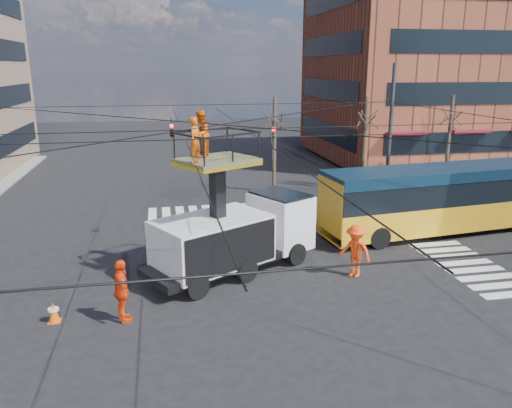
% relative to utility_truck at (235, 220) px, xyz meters
% --- Properties ---
extents(ground, '(120.00, 120.00, 0.00)m').
position_rel_utility_truck_xyz_m(ground, '(-0.68, -1.50, -2.05)').
color(ground, black).
rests_on(ground, ground).
extents(sidewalk_ne, '(18.00, 18.00, 0.12)m').
position_rel_utility_truck_xyz_m(sidewalk_ne, '(20.32, 19.50, -1.99)').
color(sidewalk_ne, slate).
rests_on(sidewalk_ne, ground).
extents(crosswalks, '(22.40, 22.40, 0.02)m').
position_rel_utility_truck_xyz_m(crosswalks, '(-0.68, -1.50, -2.04)').
color(crosswalks, silver).
rests_on(crosswalks, ground).
extents(building_ne, '(20.06, 16.06, 14.00)m').
position_rel_utility_truck_xyz_m(building_ne, '(21.30, 22.48, 4.95)').
color(building_ne, brown).
rests_on(building_ne, ground).
extents(overhead_network, '(24.24, 24.24, 8.00)m').
position_rel_utility_truck_xyz_m(overhead_network, '(-0.75, -1.09, 2.23)').
color(overhead_network, '#2D2D30').
rests_on(overhead_network, ground).
extents(tree_a, '(2.00, 2.00, 6.00)m').
position_rel_utility_truck_xyz_m(tree_a, '(4.32, 12.00, 2.57)').
color(tree_a, '#382B21').
rests_on(tree_a, ground).
extents(tree_b, '(2.00, 2.00, 6.00)m').
position_rel_utility_truck_xyz_m(tree_b, '(10.32, 12.00, 2.57)').
color(tree_b, '#382B21').
rests_on(tree_b, ground).
extents(tree_c, '(2.00, 2.00, 6.00)m').
position_rel_utility_truck_xyz_m(tree_c, '(16.32, 12.00, 2.57)').
color(tree_c, '#382B21').
rests_on(tree_c, ground).
extents(utility_truck, '(7.23, 5.43, 6.27)m').
position_rel_utility_truck_xyz_m(utility_truck, '(0.00, 0.00, 0.00)').
color(utility_truck, black).
rests_on(utility_truck, ground).
extents(city_bus, '(12.98, 4.06, 3.20)m').
position_rel_utility_truck_xyz_m(city_bus, '(10.88, 2.81, -0.33)').
color(city_bus, gold).
rests_on(city_bus, ground).
extents(traffic_cone, '(0.36, 0.36, 0.66)m').
position_rel_utility_truck_xyz_m(traffic_cone, '(-6.26, -3.10, -1.72)').
color(traffic_cone, '#EE530A').
rests_on(traffic_cone, ground).
extents(worker_ground, '(0.82, 1.30, 2.07)m').
position_rel_utility_truck_xyz_m(worker_ground, '(-4.10, -3.47, -1.02)').
color(worker_ground, '#F13F0F').
rests_on(worker_ground, ground).
extents(flagger, '(1.42, 1.52, 2.06)m').
position_rel_utility_truck_xyz_m(flagger, '(4.38, -1.52, -1.02)').
color(flagger, '#F7410F').
rests_on(flagger, ground).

